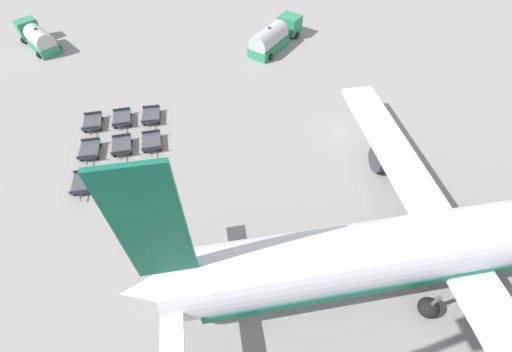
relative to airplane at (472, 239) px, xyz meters
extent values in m
plane|color=gray|center=(-14.79, -2.10, -3.44)|extent=(500.00, 500.00, 0.00)
cylinder|color=white|center=(0.01, 0.62, 0.18)|extent=(4.94, 41.82, 4.22)
cone|color=white|center=(-0.35, -20.26, 0.18)|extent=(4.09, 5.13, 4.01)
cube|color=#146B4C|center=(-0.34, -19.47, 6.58)|extent=(0.33, 3.17, 8.58)
cube|color=white|center=(-0.34, -19.63, 0.81)|extent=(10.32, 1.44, 0.24)
cube|color=white|center=(-0.02, -1.05, -0.77)|extent=(36.84, 3.78, 0.44)
cylinder|color=#333338|center=(-9.84, -0.48, -2.16)|extent=(2.46, 3.15, 2.41)
cube|color=#146B4C|center=(0.01, 0.62, -0.56)|extent=(4.95, 37.65, 0.76)
cylinder|color=#56565B|center=(2.95, -3.61, -1.82)|extent=(0.24, 0.24, 1.88)
sphere|color=black|center=(2.95, -3.61, -2.76)|extent=(1.37, 1.37, 1.37)
cylinder|color=#56565B|center=(-3.07, -3.51, -1.82)|extent=(0.24, 0.24, 1.88)
sphere|color=black|center=(-3.07, -3.51, -2.76)|extent=(1.37, 1.37, 1.37)
cube|color=#2D8C5B|center=(-35.86, -3.21, -1.93)|extent=(3.54, 3.54, 2.21)
cube|color=#2D8C5B|center=(-32.11, -6.93, -2.86)|extent=(6.09, 6.07, 1.17)
cylinder|color=#B7BABC|center=(-32.11, -6.93, -1.67)|extent=(5.78, 5.76, 2.54)
sphere|color=#333338|center=(-32.11, -6.93, -0.40)|extent=(0.44, 0.44, 0.44)
sphere|color=black|center=(-34.74, -2.53, -2.99)|extent=(0.90, 0.90, 0.90)
sphere|color=black|center=(-36.54, -4.34, -2.99)|extent=(0.90, 0.90, 0.90)
sphere|color=black|center=(-29.97, -7.26, -2.99)|extent=(0.90, 0.90, 0.90)
sphere|color=black|center=(-31.77, -9.07, -2.99)|extent=(0.90, 0.90, 0.90)
cube|color=#2D8C5B|center=(-40.98, -38.08, -1.89)|extent=(2.87, 3.06, 2.30)
cube|color=#2D8C5B|center=(-37.59, -35.81, -2.89)|extent=(5.18, 4.61, 1.12)
cylinder|color=#B7BABC|center=(-37.59, -35.81, -1.75)|extent=(4.92, 4.38, 2.37)
sphere|color=#333338|center=(-37.59, -35.81, -0.57)|extent=(0.44, 0.44, 0.44)
sphere|color=black|center=(-41.43, -36.96, -2.99)|extent=(0.90, 0.90, 0.90)
sphere|color=black|center=(-40.12, -38.92, -2.99)|extent=(0.90, 0.90, 0.90)
sphere|color=black|center=(-37.13, -34.08, -2.99)|extent=(0.90, 0.90, 0.90)
sphere|color=black|center=(-35.82, -36.04, -2.99)|extent=(0.90, 0.90, 0.90)
cube|color=#424449|center=(-20.80, -27.79, -2.89)|extent=(2.47, 1.81, 0.10)
cube|color=#2D333D|center=(-19.62, -27.77, -2.68)|extent=(0.12, 1.76, 0.32)
cube|color=#2D333D|center=(-21.97, -27.82, -2.68)|extent=(0.12, 1.76, 0.32)
cube|color=#333338|center=(-19.23, -27.76, -3.01)|extent=(0.70, 0.07, 0.06)
sphere|color=black|center=(-19.93, -28.52, -3.26)|extent=(0.36, 0.36, 0.36)
sphere|color=black|center=(-19.96, -27.03, -3.26)|extent=(0.36, 0.36, 0.36)
sphere|color=black|center=(-21.63, -28.55, -3.26)|extent=(0.36, 0.36, 0.36)
sphere|color=black|center=(-21.66, -27.06, -3.26)|extent=(0.36, 0.36, 0.36)
cube|color=#424449|center=(-16.71, -27.59, -2.89)|extent=(2.48, 1.81, 0.10)
cube|color=#2D333D|center=(-15.53, -27.62, -2.68)|extent=(0.12, 1.76, 0.32)
cube|color=#2D333D|center=(-17.89, -27.56, -2.68)|extent=(0.12, 1.76, 0.32)
cube|color=#333338|center=(-15.14, -27.63, -3.01)|extent=(0.70, 0.08, 0.06)
sphere|color=black|center=(-15.88, -28.36, -3.26)|extent=(0.36, 0.36, 0.36)
sphere|color=black|center=(-15.84, -26.87, -3.26)|extent=(0.36, 0.36, 0.36)
sphere|color=black|center=(-17.58, -28.32, -3.26)|extent=(0.36, 0.36, 0.36)
sphere|color=black|center=(-17.55, -26.82, -3.26)|extent=(0.36, 0.36, 0.36)
cube|color=#424449|center=(-12.60, -27.63, -2.89)|extent=(2.44, 1.76, 0.10)
cube|color=#2D333D|center=(-11.43, -27.63, -2.68)|extent=(0.09, 1.76, 0.32)
cube|color=#2D333D|center=(-13.78, -27.63, -2.68)|extent=(0.09, 1.76, 0.32)
cube|color=#333338|center=(-11.04, -27.62, -3.01)|extent=(0.70, 0.06, 0.06)
sphere|color=black|center=(-11.75, -28.37, -3.26)|extent=(0.36, 0.36, 0.36)
sphere|color=black|center=(-11.75, -26.88, -3.26)|extent=(0.36, 0.36, 0.36)
sphere|color=black|center=(-13.46, -28.38, -3.26)|extent=(0.36, 0.36, 0.36)
sphere|color=black|center=(-13.46, -26.89, -3.26)|extent=(0.36, 0.36, 0.36)
cube|color=#424449|center=(-20.87, -24.86, -2.89)|extent=(2.51, 1.86, 0.10)
cube|color=#2D333D|center=(-19.69, -24.81, -2.68)|extent=(0.16, 1.76, 0.32)
cube|color=#2D333D|center=(-22.05, -24.91, -2.68)|extent=(0.16, 1.76, 0.32)
cube|color=#333338|center=(-19.30, -24.79, -3.01)|extent=(0.70, 0.09, 0.06)
sphere|color=black|center=(-19.99, -25.57, -3.26)|extent=(0.36, 0.36, 0.36)
sphere|color=black|center=(-20.05, -24.08, -3.26)|extent=(0.36, 0.36, 0.36)
sphere|color=black|center=(-21.69, -25.64, -3.26)|extent=(0.36, 0.36, 0.36)
sphere|color=black|center=(-21.76, -24.15, -3.26)|extent=(0.36, 0.36, 0.36)
cube|color=#424449|center=(-16.74, -24.62, -2.89)|extent=(2.49, 1.83, 0.10)
cube|color=#2D333D|center=(-15.56, -24.58, -2.68)|extent=(0.14, 1.76, 0.32)
cube|color=#2D333D|center=(-17.92, -24.66, -2.68)|extent=(0.14, 1.76, 0.32)
cube|color=#333338|center=(-15.17, -24.57, -3.01)|extent=(0.70, 0.08, 0.06)
sphere|color=black|center=(-15.86, -25.34, -3.26)|extent=(0.36, 0.36, 0.36)
sphere|color=black|center=(-15.91, -23.85, -3.26)|extent=(0.36, 0.36, 0.36)
sphere|color=black|center=(-17.57, -25.39, -3.26)|extent=(0.36, 0.36, 0.36)
sphere|color=black|center=(-17.62, -23.90, -3.26)|extent=(0.36, 0.36, 0.36)
cube|color=#424449|center=(-12.57, -24.72, -2.89)|extent=(2.47, 1.81, 0.10)
cube|color=#2D333D|center=(-11.39, -24.75, -2.68)|extent=(0.12, 1.76, 0.32)
cube|color=#2D333D|center=(-13.74, -24.70, -2.68)|extent=(0.12, 1.76, 0.32)
cube|color=#333338|center=(-11.00, -24.76, -3.01)|extent=(0.70, 0.08, 0.06)
sphere|color=black|center=(-11.73, -25.49, -3.26)|extent=(0.36, 0.36, 0.36)
sphere|color=black|center=(-11.70, -24.00, -3.26)|extent=(0.36, 0.36, 0.36)
sphere|color=black|center=(-13.43, -25.45, -3.26)|extent=(0.36, 0.36, 0.36)
sphere|color=black|center=(-13.40, -23.96, -3.26)|extent=(0.36, 0.36, 0.36)
cube|color=#424449|center=(-20.76, -21.91, -2.89)|extent=(2.50, 1.85, 0.10)
cube|color=#2D333D|center=(-19.59, -21.95, -2.68)|extent=(0.15, 1.76, 0.32)
cube|color=#2D333D|center=(-21.94, -21.86, -2.68)|extent=(0.15, 1.76, 0.32)
cube|color=#333338|center=(-19.20, -21.97, -3.01)|extent=(0.70, 0.09, 0.06)
sphere|color=black|center=(-19.94, -22.69, -3.26)|extent=(0.36, 0.36, 0.36)
sphere|color=black|center=(-19.88, -21.19, -3.26)|extent=(0.36, 0.36, 0.36)
sphere|color=black|center=(-21.64, -22.62, -3.26)|extent=(0.36, 0.36, 0.36)
sphere|color=black|center=(-21.59, -21.13, -3.26)|extent=(0.36, 0.36, 0.36)
cube|color=#424449|center=(-16.76, -21.81, -2.89)|extent=(2.48, 1.82, 0.10)
cube|color=#2D333D|center=(-15.58, -21.78, -2.68)|extent=(0.13, 1.76, 0.32)
cube|color=#2D333D|center=(-17.93, -21.84, -2.68)|extent=(0.13, 1.76, 0.32)
cube|color=#333338|center=(-15.19, -21.77, -3.01)|extent=(0.70, 0.08, 0.06)
sphere|color=black|center=(-15.88, -22.54, -3.26)|extent=(0.36, 0.36, 0.36)
sphere|color=black|center=(-15.92, -21.04, -3.26)|extent=(0.36, 0.36, 0.36)
sphere|color=black|center=(-17.59, -22.58, -3.26)|extent=(0.36, 0.36, 0.36)
sphere|color=black|center=(-17.63, -21.09, -3.26)|extent=(0.36, 0.36, 0.36)
cube|color=#424449|center=(-12.45, -21.87, -2.89)|extent=(2.44, 1.76, 0.10)
cube|color=#2D333D|center=(-11.27, -21.87, -2.68)|extent=(0.08, 1.76, 0.32)
cube|color=#2D333D|center=(-13.63, -21.87, -2.68)|extent=(0.08, 1.76, 0.32)
cube|color=#333338|center=(-10.88, -21.87, -3.01)|extent=(0.70, 0.06, 0.06)
sphere|color=black|center=(-11.59, -22.62, -3.26)|extent=(0.36, 0.36, 0.36)
sphere|color=black|center=(-11.59, -21.13, -3.26)|extent=(0.36, 0.36, 0.36)
sphere|color=black|center=(-13.30, -22.62, -3.26)|extent=(0.36, 0.36, 0.36)
sphere|color=black|center=(-13.30, -21.13, -3.26)|extent=(0.36, 0.36, 0.36)
camera|label=1|loc=(8.78, -16.30, 20.02)|focal=24.00mm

